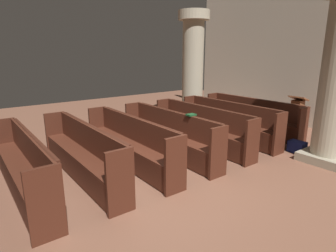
{
  "coord_description": "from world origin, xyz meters",
  "views": [
    {
      "loc": [
        3.83,
        -2.71,
        2.29
      ],
      "look_at": [
        -0.82,
        0.84,
        0.75
      ],
      "focal_mm": 29.98,
      "sensor_mm": 36.0,
      "label": 1
    }
  ],
  "objects_px": {
    "hymn_book": "(191,115)",
    "pew_row_2": "(201,126)",
    "pew_row_0": "(252,115)",
    "pew_row_6": "(22,164)",
    "pew_row_4": "(130,141)",
    "pew_row_5": "(82,151)",
    "pillar_far_side": "(193,65)",
    "lectern": "(296,117)",
    "pew_row_1": "(228,120)",
    "kneeler_box_navy": "(297,147)",
    "pew_row_3": "(169,132)"
  },
  "relations": [
    {
      "from": "pew_row_6",
      "to": "lectern",
      "type": "height_order",
      "value": "lectern"
    },
    {
      "from": "hymn_book",
      "to": "pew_row_0",
      "type": "bearing_deg",
      "value": 100.6
    },
    {
      "from": "pew_row_0",
      "to": "pew_row_6",
      "type": "height_order",
      "value": "same"
    },
    {
      "from": "hymn_book",
      "to": "pew_row_2",
      "type": "bearing_deg",
      "value": 122.84
    },
    {
      "from": "pew_row_5",
      "to": "hymn_book",
      "type": "relative_size",
      "value": 16.34
    },
    {
      "from": "pew_row_1",
      "to": "pew_row_6",
      "type": "xyz_separation_m",
      "value": [
        0.0,
        -5.05,
        0.0
      ]
    },
    {
      "from": "pew_row_0",
      "to": "hymn_book",
      "type": "bearing_deg",
      "value": -79.4
    },
    {
      "from": "pew_row_0",
      "to": "pew_row_4",
      "type": "xyz_separation_m",
      "value": [
        0.0,
        -4.04,
        0.0
      ]
    },
    {
      "from": "pillar_far_side",
      "to": "pew_row_2",
      "type": "bearing_deg",
      "value": -37.66
    },
    {
      "from": "pew_row_3",
      "to": "pillar_far_side",
      "type": "distance_m",
      "value": 3.93
    },
    {
      "from": "pew_row_2",
      "to": "pillar_far_side",
      "type": "xyz_separation_m",
      "value": [
        -2.36,
        1.82,
        1.35
      ]
    },
    {
      "from": "pew_row_0",
      "to": "pew_row_4",
      "type": "distance_m",
      "value": 4.04
    },
    {
      "from": "pew_row_3",
      "to": "pew_row_6",
      "type": "height_order",
      "value": "same"
    },
    {
      "from": "pew_row_5",
      "to": "hymn_book",
      "type": "xyz_separation_m",
      "value": [
        0.53,
        2.21,
        0.48
      ]
    },
    {
      "from": "pew_row_2",
      "to": "kneeler_box_navy",
      "type": "xyz_separation_m",
      "value": [
        1.72,
        1.48,
        -0.39
      ]
    },
    {
      "from": "pew_row_6",
      "to": "hymn_book",
      "type": "distance_m",
      "value": 3.3
    },
    {
      "from": "pew_row_6",
      "to": "pillar_far_side",
      "type": "bearing_deg",
      "value": 111.93
    },
    {
      "from": "pew_row_1",
      "to": "hymn_book",
      "type": "height_order",
      "value": "hymn_book"
    },
    {
      "from": "pew_row_1",
      "to": "pew_row_3",
      "type": "distance_m",
      "value": 2.02
    },
    {
      "from": "pew_row_0",
      "to": "hymn_book",
      "type": "xyz_separation_m",
      "value": [
        0.53,
        -2.85,
        0.48
      ]
    },
    {
      "from": "pew_row_4",
      "to": "pillar_far_side",
      "type": "xyz_separation_m",
      "value": [
        -2.36,
        3.84,
        1.35
      ]
    },
    {
      "from": "pew_row_1",
      "to": "pillar_far_side",
      "type": "bearing_deg",
      "value": 161.03
    },
    {
      "from": "pew_row_2",
      "to": "kneeler_box_navy",
      "type": "height_order",
      "value": "pew_row_2"
    },
    {
      "from": "pew_row_0",
      "to": "lectern",
      "type": "height_order",
      "value": "lectern"
    },
    {
      "from": "pew_row_1",
      "to": "pew_row_6",
      "type": "height_order",
      "value": "same"
    },
    {
      "from": "pew_row_0",
      "to": "pew_row_2",
      "type": "xyz_separation_m",
      "value": [
        0.0,
        -2.02,
        0.0
      ]
    },
    {
      "from": "pew_row_5",
      "to": "pew_row_6",
      "type": "xyz_separation_m",
      "value": [
        0.0,
        -1.01,
        0.0
      ]
    },
    {
      "from": "pew_row_4",
      "to": "lectern",
      "type": "xyz_separation_m",
      "value": [
        0.77,
        5.13,
        -0.07
      ]
    },
    {
      "from": "pew_row_1",
      "to": "pew_row_4",
      "type": "relative_size",
      "value": 1.0
    },
    {
      "from": "pew_row_3",
      "to": "pew_row_6",
      "type": "bearing_deg",
      "value": -90.0
    },
    {
      "from": "pew_row_0",
      "to": "pillar_far_side",
      "type": "distance_m",
      "value": 2.73
    },
    {
      "from": "pew_row_0",
      "to": "pew_row_4",
      "type": "bearing_deg",
      "value": -90.0
    },
    {
      "from": "pew_row_4",
      "to": "pew_row_6",
      "type": "bearing_deg",
      "value": -90.0
    },
    {
      "from": "pew_row_5",
      "to": "pillar_far_side",
      "type": "relative_size",
      "value": 0.87
    },
    {
      "from": "pew_row_1",
      "to": "pew_row_5",
      "type": "relative_size",
      "value": 1.0
    },
    {
      "from": "pew_row_0",
      "to": "pew_row_4",
      "type": "height_order",
      "value": "same"
    },
    {
      "from": "pillar_far_side",
      "to": "lectern",
      "type": "xyz_separation_m",
      "value": [
        3.13,
        1.29,
        -1.42
      ]
    },
    {
      "from": "pew_row_1",
      "to": "kneeler_box_navy",
      "type": "distance_m",
      "value": 1.82
    },
    {
      "from": "pew_row_6",
      "to": "pew_row_0",
      "type": "bearing_deg",
      "value": 90.0
    },
    {
      "from": "pew_row_1",
      "to": "pew_row_0",
      "type": "bearing_deg",
      "value": 90.0
    },
    {
      "from": "pew_row_3",
      "to": "lectern",
      "type": "xyz_separation_m",
      "value": [
        0.77,
        4.12,
        -0.07
      ]
    },
    {
      "from": "hymn_book",
      "to": "pew_row_1",
      "type": "bearing_deg",
      "value": 106.18
    },
    {
      "from": "pew_row_4",
      "to": "lectern",
      "type": "relative_size",
      "value": 2.89
    },
    {
      "from": "pew_row_5",
      "to": "pew_row_6",
      "type": "bearing_deg",
      "value": -90.0
    },
    {
      "from": "pew_row_2",
      "to": "pew_row_6",
      "type": "relative_size",
      "value": 1.0
    },
    {
      "from": "pew_row_0",
      "to": "pew_row_3",
      "type": "bearing_deg",
      "value": -90.0
    },
    {
      "from": "pillar_far_side",
      "to": "hymn_book",
      "type": "bearing_deg",
      "value": -42.46
    },
    {
      "from": "pew_row_6",
      "to": "kneeler_box_navy",
      "type": "bearing_deg",
      "value": 72.7
    },
    {
      "from": "pew_row_4",
      "to": "pew_row_6",
      "type": "relative_size",
      "value": 1.0
    },
    {
      "from": "kneeler_box_navy",
      "to": "hymn_book",
      "type": "bearing_deg",
      "value": -117.24
    }
  ]
}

